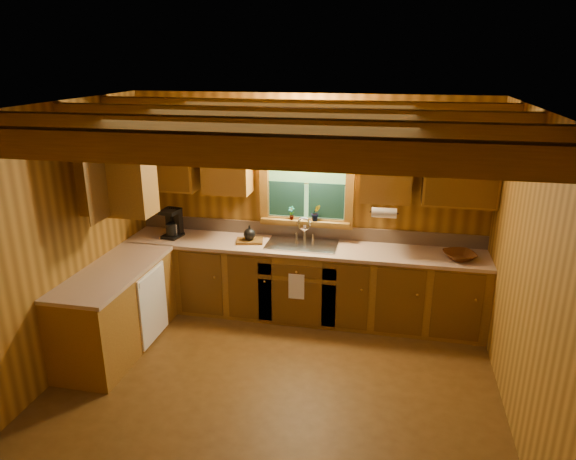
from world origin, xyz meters
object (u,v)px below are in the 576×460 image
(sink, at_px, (302,248))
(coffee_maker, at_px, (173,223))
(wicker_basket, at_px, (460,256))
(cutting_board, at_px, (250,241))

(sink, relative_size, coffee_maker, 2.34)
(coffee_maker, distance_m, wicker_basket, 3.35)
(cutting_board, bearing_deg, wicker_basket, -14.48)
(sink, xyz_separation_m, coffee_maker, (-1.59, -0.02, 0.22))
(sink, distance_m, cutting_board, 0.63)
(coffee_maker, height_order, wicker_basket, coffee_maker)
(sink, relative_size, cutting_board, 2.65)
(coffee_maker, bearing_deg, wicker_basket, 8.55)
(sink, relative_size, wicker_basket, 2.46)
(coffee_maker, bearing_deg, sink, 10.47)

